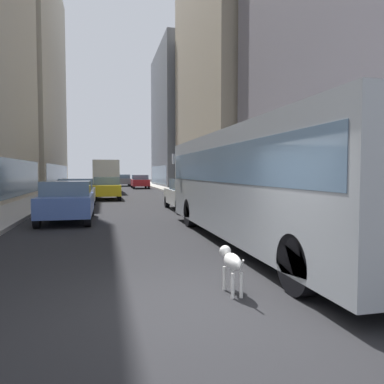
% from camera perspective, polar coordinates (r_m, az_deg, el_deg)
% --- Properties ---
extents(ground_plane, '(120.00, 120.00, 0.00)m').
position_cam_1_polar(ground_plane, '(40.28, -11.37, 0.23)').
color(ground_plane, '#232326').
extents(sidewalk_left, '(2.40, 110.00, 0.15)m').
position_cam_1_polar(sidewalk_left, '(40.49, -19.46, 0.23)').
color(sidewalk_left, '#9E9991').
rests_on(sidewalk_left, ground).
extents(sidewalk_right, '(2.40, 110.00, 0.15)m').
position_cam_1_polar(sidewalk_right, '(40.86, -3.36, 0.43)').
color(sidewalk_right, '#ADA89E').
rests_on(sidewalk_right, ground).
extents(building_left_far, '(10.61, 21.41, 25.20)m').
position_cam_1_polar(building_left_far, '(48.52, -26.52, 15.42)').
color(building_left_far, '#B2A893').
rests_on(building_left_far, ground).
extents(building_right_mid, '(10.52, 17.15, 24.56)m').
position_cam_1_polar(building_right_mid, '(37.49, 8.39, 19.01)').
color(building_right_mid, '#A0937F').
rests_on(building_right_mid, ground).
extents(building_right_far, '(11.99, 15.39, 18.76)m').
position_cam_1_polar(building_right_far, '(53.19, 1.27, 11.09)').
color(building_right_far, slate).
rests_on(building_right_far, ground).
extents(transit_bus, '(2.78, 11.53, 3.05)m').
position_cam_1_polar(transit_bus, '(10.31, 10.34, 1.94)').
color(transit_bus, '#999EA3').
rests_on(transit_bus, ground).
extents(car_red_coupe, '(1.94, 4.29, 1.62)m').
position_cam_1_polar(car_red_coupe, '(44.95, -8.01, 1.60)').
color(car_red_coupe, red).
rests_on(car_red_coupe, ground).
extents(car_grey_wagon, '(1.90, 4.43, 1.62)m').
position_cam_1_polar(car_grey_wagon, '(52.79, -10.54, 1.80)').
color(car_grey_wagon, slate).
rests_on(car_grey_wagon, ground).
extents(car_blue_hatchback, '(1.94, 4.23, 1.62)m').
position_cam_1_polar(car_blue_hatchback, '(15.52, -18.68, -1.33)').
color(car_blue_hatchback, '#4C6BB7').
rests_on(car_blue_hatchback, ground).
extents(car_yellow_taxi, '(1.91, 3.97, 1.62)m').
position_cam_1_polar(car_yellow_taxi, '(27.34, -13.00, 0.60)').
color(car_yellow_taxi, yellow).
rests_on(car_yellow_taxi, ground).
extents(car_silver_sedan, '(1.82, 4.58, 1.62)m').
position_cam_1_polar(car_silver_sedan, '(20.91, -17.29, -0.20)').
color(car_silver_sedan, '#B7BABF').
rests_on(car_silver_sedan, ground).
extents(car_white_van, '(1.76, 4.31, 1.62)m').
position_cam_1_polar(car_white_van, '(19.01, -0.71, -0.38)').
color(car_white_van, silver).
rests_on(car_white_van, ground).
extents(box_truck, '(2.30, 7.50, 3.05)m').
position_cam_1_polar(box_truck, '(36.81, -13.09, 2.54)').
color(box_truck, '#19519E').
rests_on(box_truck, ground).
extents(dalmatian_dog, '(0.22, 0.96, 0.72)m').
position_cam_1_polar(dalmatian_dog, '(6.19, 6.07, -10.62)').
color(dalmatian_dog, white).
rests_on(dalmatian_dog, ground).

